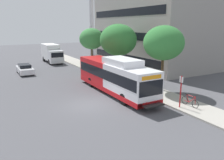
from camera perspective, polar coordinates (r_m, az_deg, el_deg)
name	(u,v)px	position (r m, az deg, el deg)	size (l,w,h in m)	color
ground_plane	(62,84)	(26.80, -12.51, -1.02)	(120.00, 120.00, 0.00)	#4C4C51
sidewalk_curb	(122,80)	(27.82, 2.63, -0.01)	(3.00, 56.00, 0.14)	#A8A399
transit_bus	(115,76)	(22.49, 0.65, 0.98)	(2.58, 12.25, 3.65)	white
bus_stop_sign_pole	(181,89)	(18.93, 16.94, -2.24)	(0.10, 0.36, 2.60)	red
bicycle_parked	(190,101)	(19.72, 19.03, -5.07)	(0.52, 1.76, 1.02)	black
street_tree_near_stop	(164,43)	(23.09, 12.89, 9.06)	(4.02, 4.02, 6.50)	#4C3823
street_tree_mid_block	(118,40)	(29.75, 1.59, 10.06)	(4.79, 4.79, 6.68)	#4C3823
street_tree_far_block	(92,39)	(36.89, -5.15, 10.29)	(3.92, 3.92, 6.05)	#4C3823
parked_car_far_lane	(25,69)	(33.96, -21.11, 2.60)	(1.80, 4.50, 1.33)	silver
box_truck_background	(52,53)	(42.80, -14.96, 6.63)	(2.32, 7.01, 3.25)	silver
lattice_comm_tower	(91,13)	(51.44, -5.20, 16.56)	(1.10, 1.10, 28.01)	#B7B7BC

